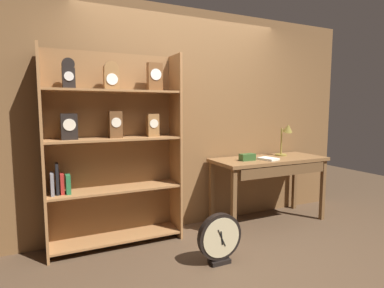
% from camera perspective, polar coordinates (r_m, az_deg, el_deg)
% --- Properties ---
extents(ground_plane, '(10.00, 10.00, 0.00)m').
position_cam_1_polar(ground_plane, '(3.06, 8.76, -21.54)').
color(ground_plane, '#4C3826').
extents(back_wood_panel, '(4.80, 0.05, 2.60)m').
position_cam_1_polar(back_wood_panel, '(3.77, -1.40, 4.45)').
color(back_wood_panel, brown).
rests_on(back_wood_panel, ground).
extents(bookshelf, '(1.36, 0.34, 2.01)m').
position_cam_1_polar(bookshelf, '(3.32, -14.36, -0.62)').
color(bookshelf, '#9E6B3D').
rests_on(bookshelf, ground).
extents(workbench, '(1.46, 0.60, 0.82)m').
position_cam_1_polar(workbench, '(4.03, 14.05, -3.88)').
color(workbench, brown).
rests_on(workbench, ground).
extents(desk_lamp, '(0.22, 0.22, 0.43)m').
position_cam_1_polar(desk_lamp, '(4.26, 16.75, 1.63)').
color(desk_lamp, olive).
rests_on(desk_lamp, workbench).
extents(toolbox_small, '(0.19, 0.09, 0.08)m').
position_cam_1_polar(toolbox_small, '(3.79, 10.05, -2.37)').
color(toolbox_small, '#2D5123').
rests_on(toolbox_small, workbench).
extents(open_repair_manual, '(0.21, 0.25, 0.02)m').
position_cam_1_polar(open_repair_manual, '(3.89, 13.72, -2.63)').
color(open_repair_manual, silver).
rests_on(open_repair_manual, workbench).
extents(round_clock_large, '(0.44, 0.11, 0.48)m').
position_cam_1_polar(round_clock_large, '(3.02, 5.07, -16.73)').
color(round_clock_large, black).
rests_on(round_clock_large, ground).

